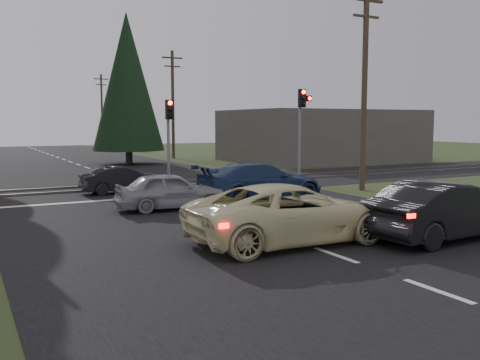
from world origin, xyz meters
TOP-DOWN VIEW (x-y plane):
  - ground at (0.00, 0.00)m, footprint 120.00×120.00m
  - road at (0.00, 10.00)m, footprint 14.00×100.00m
  - rail_corridor at (0.00, 12.00)m, footprint 120.00×8.00m
  - stop_line at (0.00, 8.20)m, footprint 13.00×0.35m
  - rail_near at (0.00, 11.20)m, footprint 120.00×0.12m
  - rail_far at (0.00, 12.80)m, footprint 120.00×0.12m
  - traffic_signal_right at (7.55, 9.47)m, footprint 0.68×0.48m
  - traffic_signal_center at (1.00, 10.68)m, footprint 0.32×0.48m
  - utility_pole_near at (8.50, 6.00)m, footprint 1.80×0.26m
  - utility_pole_mid at (8.50, 30.00)m, footprint 1.80×0.26m
  - utility_pole_far at (8.50, 55.00)m, footprint 1.80×0.26m
  - conifer_tree at (3.50, 26.00)m, footprint 5.20×5.20m
  - building_right at (18.00, 22.00)m, footprint 14.00×10.00m
  - cream_coupe at (-0.20, -1.40)m, footprint 5.48×2.55m
  - dark_hatchback at (3.58, -2.98)m, footprint 4.78×1.98m
  - silver_car at (-1.08, 5.00)m, footprint 4.00×1.89m
  - blue_sedan at (2.77, 5.32)m, footprint 5.17×2.13m
  - dark_car_far at (-1.37, 10.20)m, footprint 3.60×1.44m

SIDE VIEW (x-z plane):
  - ground at x=0.00m, z-range 0.00..0.00m
  - road at x=0.00m, z-range 0.00..0.01m
  - rail_corridor at x=0.00m, z-range 0.00..0.01m
  - stop_line at x=0.00m, z-range 0.01..0.01m
  - rail_near at x=0.00m, z-range 0.00..0.10m
  - rail_far at x=0.00m, z-range 0.00..0.10m
  - dark_car_far at x=-1.37m, z-range 0.00..1.17m
  - silver_car at x=-1.08m, z-range 0.00..1.32m
  - blue_sedan at x=2.77m, z-range 0.00..1.50m
  - cream_coupe at x=-0.20m, z-range 0.00..1.52m
  - dark_hatchback at x=3.58m, z-range 0.00..1.54m
  - building_right at x=18.00m, z-range 0.00..4.00m
  - traffic_signal_center at x=1.00m, z-range 0.76..4.86m
  - traffic_signal_right at x=7.55m, z-range 0.96..5.66m
  - utility_pole_near at x=8.50m, z-range 0.23..9.23m
  - utility_pole_mid at x=8.50m, z-range 0.23..9.23m
  - utility_pole_far at x=8.50m, z-range 0.23..9.23m
  - conifer_tree at x=3.50m, z-range 0.49..11.49m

